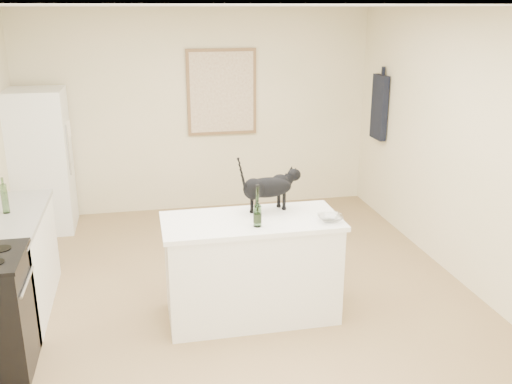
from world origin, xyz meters
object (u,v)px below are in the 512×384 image
Objects in this scene: black_cat at (267,190)px; wine_bottle at (257,208)px; glass_bowl at (330,218)px; fridge at (40,161)px.

wine_bottle is at bearing -135.24° from black_cat.
glass_bowl is at bearing -56.62° from black_cat.
fridge reaches higher than glass_bowl.
fridge is 5.54× the size of wine_bottle.
black_cat reaches higher than wine_bottle.
fridge is 3.27m from black_cat.
black_cat is at bearing 64.71° from wine_bottle.
wine_bottle reaches higher than glass_bowl.
glass_bowl is at bearing -0.97° from wine_bottle.
fridge is 3.83m from glass_bowl.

